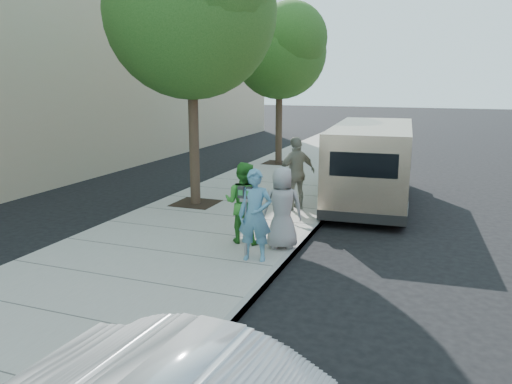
# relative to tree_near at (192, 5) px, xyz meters

# --- Properties ---
(ground) EXTENTS (120.00, 120.00, 0.00)m
(ground) POSITION_rel_tree_near_xyz_m (2.25, -2.40, -5.55)
(ground) COLOR black
(ground) RESTS_ON ground
(sidewalk) EXTENTS (5.00, 60.00, 0.15)m
(sidewalk) POSITION_rel_tree_near_xyz_m (1.25, -2.40, -5.47)
(sidewalk) COLOR gray
(sidewalk) RESTS_ON ground
(curb_face) EXTENTS (0.12, 60.00, 0.16)m
(curb_face) POSITION_rel_tree_near_xyz_m (3.69, -2.40, -5.47)
(curb_face) COLOR gray
(curb_face) RESTS_ON ground
(tree_near) EXTENTS (4.62, 4.60, 7.53)m
(tree_near) POSITION_rel_tree_near_xyz_m (0.00, 0.00, 0.00)
(tree_near) COLOR black
(tree_near) RESTS_ON sidewalk
(tree_far) EXTENTS (3.92, 3.80, 6.49)m
(tree_far) POSITION_rel_tree_near_xyz_m (-0.00, 7.60, -0.66)
(tree_far) COLOR black
(tree_far) RESTS_ON sidewalk
(parking_meter) EXTENTS (0.30, 0.11, 1.46)m
(parking_meter) POSITION_rel_tree_near_xyz_m (2.99, -3.70, -4.34)
(parking_meter) COLOR gray
(parking_meter) RESTS_ON sidewalk
(van) EXTENTS (2.53, 6.45, 2.34)m
(van) POSITION_rel_tree_near_xyz_m (4.55, 2.36, -4.31)
(van) COLOR #CAB191
(van) RESTS_ON ground
(person_officer) EXTENTS (0.72, 0.53, 1.81)m
(person_officer) POSITION_rel_tree_near_xyz_m (3.18, -3.68, -4.49)
(person_officer) COLOR teal
(person_officer) RESTS_ON sidewalk
(person_green_shirt) EXTENTS (0.86, 0.68, 1.76)m
(person_green_shirt) POSITION_rel_tree_near_xyz_m (2.55, -2.73, -4.51)
(person_green_shirt) COLOR #31862C
(person_green_shirt) RESTS_ON sidewalk
(person_gray_shirt) EXTENTS (1.00, 0.85, 1.74)m
(person_gray_shirt) POSITION_rel_tree_near_xyz_m (3.45, -2.81, -4.53)
(person_gray_shirt) COLOR #959597
(person_gray_shirt) RESTS_ON sidewalk
(person_striped_polo) EXTENTS (1.13, 1.20, 1.99)m
(person_striped_polo) POSITION_rel_tree_near_xyz_m (2.82, 0.41, -4.40)
(person_striped_polo) COLOR slate
(person_striped_polo) RESTS_ON sidewalk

